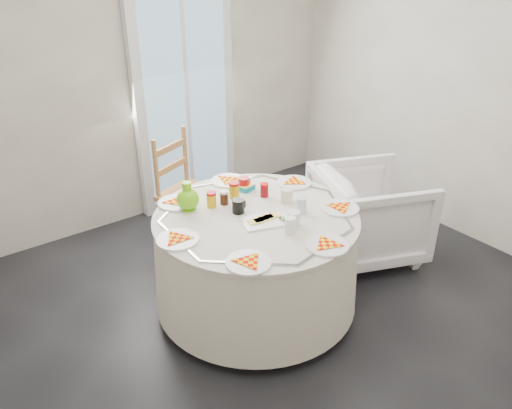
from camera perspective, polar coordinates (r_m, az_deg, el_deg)
floor at (r=3.50m, az=3.49°, el=-12.94°), size 4.00×4.00×0.00m
wall_back at (r=4.49m, az=-13.25°, el=14.23°), size 4.00×0.02×2.60m
wall_right at (r=4.38m, az=24.92°, el=12.16°), size 0.02×4.00×2.60m
glass_door at (r=4.67m, az=-8.14°, el=12.01°), size 1.00×0.08×2.10m
table at (r=3.40m, az=0.00°, el=-6.38°), size 1.37×1.37×0.69m
wooden_chair at (r=4.11m, az=-7.50°, el=1.21°), size 0.56×0.55×0.97m
armchair at (r=4.07m, az=12.73°, el=-0.76°), size 0.98×1.01×0.81m
place_settings at (r=3.20m, az=0.00°, el=-0.48°), size 1.53×1.53×0.03m
jar_cluster at (r=3.35m, az=-2.16°, el=1.82°), size 0.47×0.34×0.13m
butter_tub at (r=3.53m, az=-1.07°, el=2.58°), size 0.13×0.10×0.04m
green_pitcher at (r=3.26m, az=-7.87°, el=1.76°), size 0.18×0.18×0.19m
cheese_platter at (r=3.12m, az=1.13°, el=-1.23°), size 0.34×0.28×0.04m
mugs_glasses at (r=3.23m, az=1.79°, el=0.58°), size 0.80×0.80×0.11m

